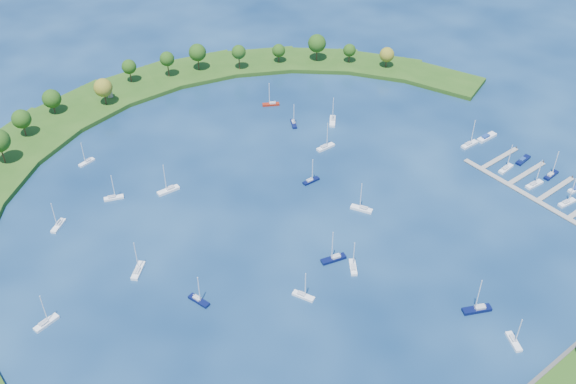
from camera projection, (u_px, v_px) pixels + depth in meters
ground at (286, 212)px, 246.13m from camera, size 700.00×700.00×0.00m
breakwater at (111, 195)px, 252.69m from camera, size 286.74×247.64×2.00m
breakwater_trees at (119, 112)px, 281.78m from camera, size 241.52×97.35×15.17m
harbor_tower at (110, 93)px, 307.75m from camera, size 2.60×2.60×3.94m
dock_system at (564, 202)px, 250.37m from camera, size 24.28×82.00×1.60m
moored_boat_1 at (168, 190)px, 255.41m from camera, size 8.88×3.00×12.86m
moored_boat_2 at (46, 322)px, 203.26m from camera, size 8.39×4.05×11.89m
moored_boat_3 at (333, 120)px, 294.89m from camera, size 7.72×7.94×12.72m
moored_boat_4 at (303, 295)px, 212.16m from camera, size 4.83×7.59×10.84m
moored_boat_5 at (113, 197)px, 251.82m from camera, size 7.57×4.64×10.78m
moored_boat_6 at (294, 123)px, 293.30m from camera, size 5.36×7.25×10.60m
moored_boat_7 at (58, 225)px, 239.16m from camera, size 7.35×6.42×11.26m
moored_boat_8 at (138, 270)px, 221.03m from camera, size 7.81×7.51×12.45m
moored_boat_10 at (199, 300)px, 210.60m from camera, size 4.02×7.98×11.29m
moored_boat_12 at (271, 104)px, 306.48m from camera, size 7.83×5.86×11.47m
moored_boat_13 at (325, 147)px, 278.64m from camera, size 8.37×2.57×12.21m
moored_boat_14 at (477, 309)px, 207.54m from camera, size 9.44×6.44×13.60m
moored_boat_15 at (362, 208)px, 246.56m from camera, size 5.83×8.35×12.07m
moored_boat_16 at (87, 162)px, 270.17m from camera, size 7.27×3.44×10.30m
moored_boat_17 at (311, 180)px, 260.31m from camera, size 7.18×2.30×10.43m
moored_boat_18 at (334, 258)px, 225.50m from camera, size 9.12×4.67×12.91m
moored_boat_19 at (353, 267)px, 222.36m from camera, size 6.11×7.24×10.96m
moored_boat_21 at (514, 341)px, 197.69m from camera, size 5.27×7.57×10.94m
docked_boat_4 at (567, 202)px, 249.46m from camera, size 8.07×3.23×11.53m
docked_boat_5 at (576, 189)px, 256.43m from camera, size 8.21×2.99×1.64m
docked_boat_6 at (534, 184)px, 258.34m from camera, size 8.23×2.97×11.84m
docked_boat_7 at (551, 174)px, 263.21m from camera, size 8.02×2.73×11.60m
docked_boat_8 at (506, 168)px, 266.57m from camera, size 8.10×2.95×11.66m
docked_boat_9 at (523, 160)px, 271.47m from camera, size 8.60×3.31×1.71m
docked_boat_10 at (470, 144)px, 280.28m from camera, size 8.38×2.47×12.27m
docked_boat_11 at (487, 137)px, 284.53m from camera, size 10.04×2.92×2.04m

